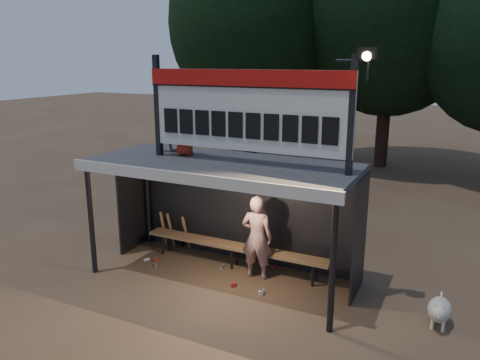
% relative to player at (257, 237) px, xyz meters
% --- Properties ---
extents(ground, '(80.00, 80.00, 0.00)m').
position_rel_player_xyz_m(ground, '(-0.60, -0.32, -0.83)').
color(ground, brown).
rests_on(ground, ground).
extents(player, '(0.65, 0.46, 1.66)m').
position_rel_player_xyz_m(player, '(0.00, 0.00, 0.00)').
color(player, silver).
rests_on(player, ground).
extents(child_a, '(0.55, 0.47, 0.99)m').
position_rel_player_xyz_m(child_a, '(-2.09, 0.09, 1.99)').
color(child_a, slate).
rests_on(child_a, dugout_shelter).
extents(child_b, '(0.49, 0.33, 0.96)m').
position_rel_player_xyz_m(child_b, '(-1.50, -0.09, 1.97)').
color(child_b, '#B1281B').
rests_on(child_b, dugout_shelter).
extents(dugout_shelter, '(5.10, 2.08, 2.32)m').
position_rel_player_xyz_m(dugout_shelter, '(-0.60, -0.07, 1.02)').
color(dugout_shelter, '#39393C').
rests_on(dugout_shelter, ground).
extents(scoreboard_assembly, '(4.10, 0.27, 1.99)m').
position_rel_player_xyz_m(scoreboard_assembly, '(-0.04, -0.32, 2.49)').
color(scoreboard_assembly, black).
rests_on(scoreboard_assembly, dugout_shelter).
extents(bench, '(4.00, 0.35, 0.48)m').
position_rel_player_xyz_m(bench, '(-0.60, 0.23, -0.40)').
color(bench, '#936B45').
rests_on(bench, ground).
extents(tree_left, '(6.46, 6.46, 9.27)m').
position_rel_player_xyz_m(tree_left, '(-4.60, 9.68, 4.68)').
color(tree_left, black).
rests_on(tree_left, ground).
extents(tree_mid, '(7.22, 7.22, 10.36)m').
position_rel_player_xyz_m(tree_mid, '(0.40, 11.18, 5.34)').
color(tree_mid, '#301E15').
rests_on(tree_mid, ground).
extents(dog, '(0.36, 0.81, 0.49)m').
position_rel_player_xyz_m(dog, '(3.32, -0.30, -0.55)').
color(dog, beige).
rests_on(dog, ground).
extents(bats, '(0.69, 0.35, 0.84)m').
position_rel_player_xyz_m(bats, '(-2.24, 0.50, -0.40)').
color(bats, '#A7764E').
rests_on(bats, ground).
extents(litter, '(2.86, 1.25, 0.08)m').
position_rel_player_xyz_m(litter, '(-0.83, -0.29, -0.79)').
color(litter, '#A52D1C').
rests_on(litter, ground).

